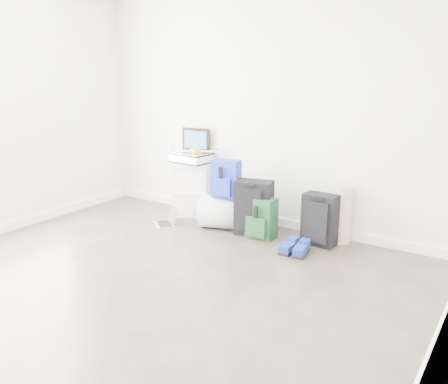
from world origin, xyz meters
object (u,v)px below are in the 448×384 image
Objects in this scene: boxes_stack at (192,188)px; carry_on at (319,220)px; briefcase at (191,157)px; large_suitcase at (253,208)px; duffel_bag at (227,212)px; laptop at (168,220)px.

boxes_stack is 1.21× the size of carry_on.
briefcase reaches higher than large_suitcase.
briefcase is 0.88m from duffel_bag.
boxes_stack is 0.39m from briefcase.
briefcase is (0.00, 0.00, 0.39)m from boxes_stack.
boxes_stack reaches higher than duffel_bag.
boxes_stack reaches higher than laptop.
boxes_stack reaches higher than large_suitcase.
laptop is (-1.01, -0.26, -0.25)m from large_suitcase.
briefcase is 1.13m from large_suitcase.
carry_on is (1.75, -0.13, -0.06)m from boxes_stack.
duffel_bag is (0.67, -0.22, -0.54)m from briefcase.
laptop is (-1.74, -0.37, -0.22)m from carry_on.
large_suitcase is 1.67× the size of laptop.
briefcase is 0.75× the size of large_suitcase.
large_suitcase is 0.73m from carry_on.
laptop is (-0.66, -0.28, -0.14)m from duffel_bag.
briefcase is at bearing 129.80° from laptop.
carry_on is (1.08, 0.09, 0.08)m from duffel_bag.
briefcase is at bearing -22.18° from boxes_stack.
carry_on is (0.72, 0.11, -0.03)m from large_suitcase.
briefcase reaches higher than carry_on.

